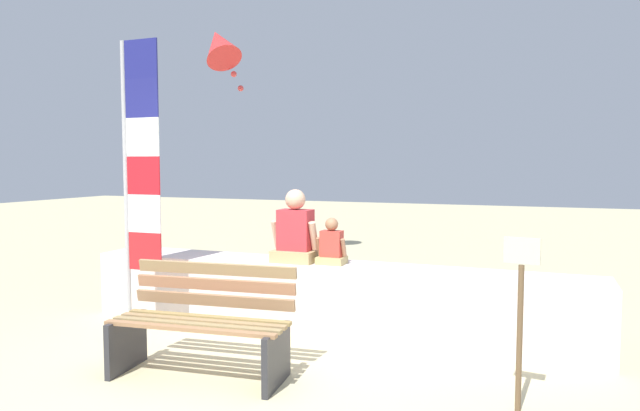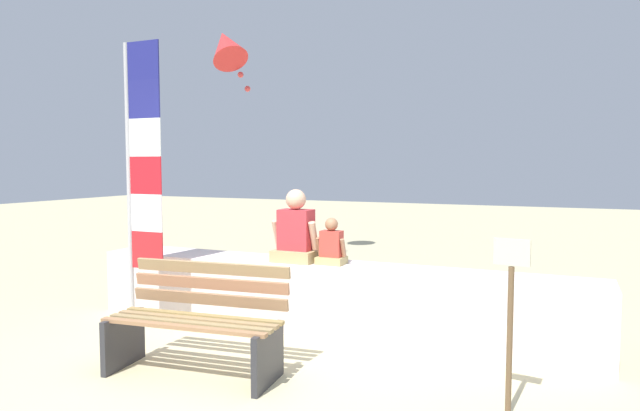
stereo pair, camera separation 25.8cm
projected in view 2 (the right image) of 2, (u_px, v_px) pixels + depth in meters
ground_plane at (270, 368)px, 4.73m from camera, size 40.00×40.00×0.00m
seawall_ledge at (327, 297)px, 5.80m from camera, size 5.34×0.63×0.69m
park_bench at (197, 324)px, 4.61m from camera, size 1.50×0.75×0.88m
person_adult at (296, 233)px, 5.90m from camera, size 0.50×0.37×0.76m
person_child at (331, 246)px, 5.74m from camera, size 0.31×0.23×0.48m
flag_banner at (140, 167)px, 5.76m from camera, size 0.44×0.05×2.96m
kite_red at (227, 46)px, 7.41m from camera, size 0.81×0.76×0.91m
sign_post at (510, 311)px, 3.80m from camera, size 0.24×0.05×1.22m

